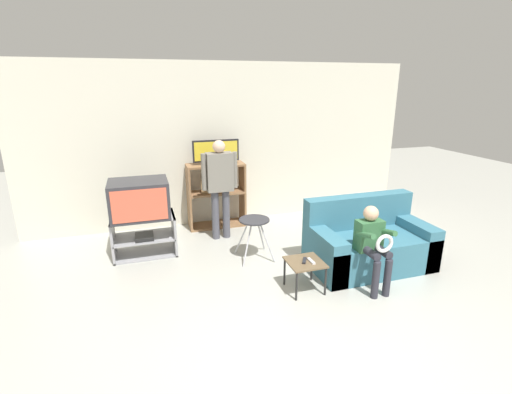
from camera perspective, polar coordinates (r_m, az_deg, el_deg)
The scene contains 13 objects.
ground_plane at distance 3.44m, azimuth 11.81°, elevation -24.57°, with size 18.00×18.00×0.00m, color #ADADA3.
wall_back at distance 6.16m, azimuth -4.57°, elevation 8.03°, with size 6.40×0.06×2.60m.
tv_stand at distance 5.31m, azimuth -16.80°, elevation -5.72°, with size 0.83×0.49×0.55m.
television_main at distance 5.13m, azimuth -17.52°, elevation -0.31°, with size 0.76×0.58×0.50m.
media_shelf at distance 6.04m, azimuth -6.14°, elevation 0.34°, with size 0.91×0.36×1.04m.
television_flat at distance 5.88m, azimuth -6.18°, elevation 6.79°, with size 0.73×0.20×0.38m.
folding_stool at distance 4.91m, azimuth -0.26°, elevation -4.32°, with size 0.46×0.45×0.56m.
snack_table at distance 4.27m, azimuth 7.54°, elevation -10.37°, with size 0.40×0.40×0.36m.
remote_control_black at distance 4.24m, azimuth 7.46°, elevation -9.66°, with size 0.04×0.14×0.02m, color #232328.
remote_control_white at distance 4.24m, azimuth 8.49°, elevation -9.73°, with size 0.04×0.14×0.02m, color silver.
couch at distance 5.00m, azimuth 16.82°, elevation -6.88°, with size 1.52×0.83×0.87m.
person_standing_adult at distance 5.45m, azimuth -5.59°, elevation 2.51°, with size 0.53×0.20×1.49m.
person_seated_child at distance 4.37m, azimuth 17.56°, elevation -6.48°, with size 0.33×0.43×0.96m.
Camera 1 is at (-1.37, -2.19, 2.27)m, focal length 26.00 mm.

